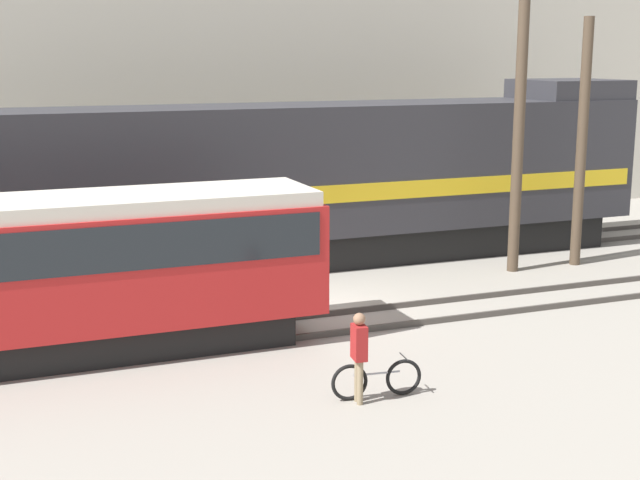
{
  "coord_description": "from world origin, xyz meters",
  "views": [
    {
      "loc": [
        -7.59,
        -19.47,
        6.12
      ],
      "look_at": [
        -0.1,
        -0.44,
        1.8
      ],
      "focal_mm": 50.0,
      "sensor_mm": 36.0,
      "label": 1
    }
  ],
  "objects_px": {
    "utility_pole_center": "(582,144)",
    "utility_pole_left": "(519,127)",
    "person": "(359,349)",
    "streetcar": "(47,269)",
    "bicycle": "(377,379)",
    "freight_locomotive": "(302,182)"
  },
  "relations": [
    {
      "from": "freight_locomotive",
      "to": "utility_pole_center",
      "type": "relative_size",
      "value": 3.03
    },
    {
      "from": "streetcar",
      "to": "bicycle",
      "type": "bearing_deg",
      "value": -39.17
    },
    {
      "from": "freight_locomotive",
      "to": "utility_pole_left",
      "type": "xyz_separation_m",
      "value": [
        5.31,
        -2.96,
        1.66
      ]
    },
    {
      "from": "freight_locomotive",
      "to": "utility_pole_left",
      "type": "distance_m",
      "value": 6.3
    },
    {
      "from": "person",
      "to": "utility_pole_center",
      "type": "relative_size",
      "value": 0.23
    },
    {
      "from": "freight_locomotive",
      "to": "bicycle",
      "type": "relative_size",
      "value": 12.66
    },
    {
      "from": "streetcar",
      "to": "utility_pole_center",
      "type": "height_order",
      "value": "utility_pole_center"
    },
    {
      "from": "freight_locomotive",
      "to": "streetcar",
      "type": "distance_m",
      "value": 9.68
    },
    {
      "from": "freight_locomotive",
      "to": "utility_pole_center",
      "type": "distance_m",
      "value": 8.1
    },
    {
      "from": "bicycle",
      "to": "person",
      "type": "distance_m",
      "value": 0.78
    },
    {
      "from": "freight_locomotive",
      "to": "utility_pole_center",
      "type": "xyz_separation_m",
      "value": [
        7.46,
        -2.96,
        1.1
      ]
    },
    {
      "from": "freight_locomotive",
      "to": "streetcar",
      "type": "relative_size",
      "value": 1.93
    },
    {
      "from": "streetcar",
      "to": "utility_pole_left",
      "type": "bearing_deg",
      "value": 12.9
    },
    {
      "from": "person",
      "to": "utility_pole_center",
      "type": "height_order",
      "value": "utility_pole_center"
    },
    {
      "from": "utility_pole_center",
      "to": "utility_pole_left",
      "type": "bearing_deg",
      "value": 180.0
    },
    {
      "from": "utility_pole_center",
      "to": "person",
      "type": "bearing_deg",
      "value": -144.26
    },
    {
      "from": "utility_pole_left",
      "to": "utility_pole_center",
      "type": "relative_size",
      "value": 1.16
    },
    {
      "from": "freight_locomotive",
      "to": "utility_pole_left",
      "type": "relative_size",
      "value": 2.62
    },
    {
      "from": "person",
      "to": "utility_pole_left",
      "type": "height_order",
      "value": "utility_pole_left"
    },
    {
      "from": "streetcar",
      "to": "utility_pole_center",
      "type": "distance_m",
      "value": 15.47
    },
    {
      "from": "person",
      "to": "freight_locomotive",
      "type": "bearing_deg",
      "value": 75.0
    },
    {
      "from": "utility_pole_center",
      "to": "bicycle",
      "type": "bearing_deg",
      "value": -143.55
    }
  ]
}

